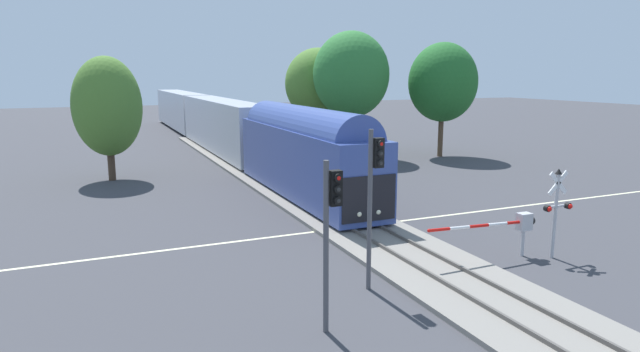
{
  "coord_description": "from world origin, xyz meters",
  "views": [
    {
      "loc": [
        -11.64,
        -22.6,
        7.35
      ],
      "look_at": [
        -0.51,
        3.2,
        2.0
      ],
      "focal_mm": 30.3,
      "sensor_mm": 36.0,
      "label": 1
    }
  ],
  "objects_px": {
    "elm_centre_background": "(318,84)",
    "oak_behind_train": "(107,107)",
    "maple_right_background": "(443,82)",
    "crossing_signal_mast": "(557,204)",
    "oak_far_right": "(351,75)",
    "traffic_signal_median": "(374,184)",
    "traffic_signal_near_left": "(331,219)",
    "commuter_train": "(219,122)",
    "crossing_gate_near": "(514,224)"
  },
  "relations": [
    {
      "from": "oak_far_right",
      "to": "crossing_signal_mast",
      "type": "bearing_deg",
      "value": -99.03
    },
    {
      "from": "commuter_train",
      "to": "elm_centre_background",
      "type": "height_order",
      "value": "elm_centre_background"
    },
    {
      "from": "oak_behind_train",
      "to": "maple_right_background",
      "type": "distance_m",
      "value": 27.69
    },
    {
      "from": "maple_right_background",
      "to": "oak_far_right",
      "type": "bearing_deg",
      "value": 162.59
    },
    {
      "from": "elm_centre_background",
      "to": "oak_far_right",
      "type": "bearing_deg",
      "value": -75.54
    },
    {
      "from": "commuter_train",
      "to": "traffic_signal_median",
      "type": "relative_size",
      "value": 11.65
    },
    {
      "from": "crossing_signal_mast",
      "to": "maple_right_background",
      "type": "bearing_deg",
      "value": 63.76
    },
    {
      "from": "traffic_signal_median",
      "to": "traffic_signal_near_left",
      "type": "height_order",
      "value": "traffic_signal_median"
    },
    {
      "from": "commuter_train",
      "to": "oak_far_right",
      "type": "relative_size",
      "value": 5.91
    },
    {
      "from": "commuter_train",
      "to": "crossing_signal_mast",
      "type": "bearing_deg",
      "value": -81.75
    },
    {
      "from": "oak_behind_train",
      "to": "oak_far_right",
      "type": "height_order",
      "value": "oak_far_right"
    },
    {
      "from": "oak_behind_train",
      "to": "oak_far_right",
      "type": "xyz_separation_m",
      "value": [
        19.86,
        2.51,
        2.12
      ]
    },
    {
      "from": "maple_right_background",
      "to": "oak_behind_train",
      "type": "bearing_deg",
      "value": -179.86
    },
    {
      "from": "traffic_signal_near_left",
      "to": "maple_right_background",
      "type": "bearing_deg",
      "value": 49.3
    },
    {
      "from": "elm_centre_background",
      "to": "commuter_train",
      "type": "bearing_deg",
      "value": 149.97
    },
    {
      "from": "crossing_signal_mast",
      "to": "crossing_gate_near",
      "type": "bearing_deg",
      "value": 154.14
    },
    {
      "from": "elm_centre_background",
      "to": "traffic_signal_median",
      "type": "bearing_deg",
      "value": -109.88
    },
    {
      "from": "traffic_signal_near_left",
      "to": "oak_behind_train",
      "type": "xyz_separation_m",
      "value": [
        -4.71,
        26.6,
        1.75
      ]
    },
    {
      "from": "oak_far_right",
      "to": "maple_right_background",
      "type": "distance_m",
      "value": 8.19
    },
    {
      "from": "crossing_gate_near",
      "to": "elm_centre_background",
      "type": "xyz_separation_m",
      "value": [
        4.55,
        30.79,
        5.0
      ]
    },
    {
      "from": "oak_behind_train",
      "to": "maple_right_background",
      "type": "relative_size",
      "value": 0.85
    },
    {
      "from": "elm_centre_background",
      "to": "crossing_signal_mast",
      "type": "bearing_deg",
      "value": -95.63
    },
    {
      "from": "commuter_train",
      "to": "oak_behind_train",
      "type": "xyz_separation_m",
      "value": [
        -10.32,
        -11.91,
        2.4
      ]
    },
    {
      "from": "traffic_signal_median",
      "to": "oak_far_right",
      "type": "bearing_deg",
      "value": 64.97
    },
    {
      "from": "traffic_signal_median",
      "to": "oak_behind_train",
      "type": "relative_size",
      "value": 0.65
    },
    {
      "from": "crossing_gate_near",
      "to": "traffic_signal_median",
      "type": "bearing_deg",
      "value": -175.12
    },
    {
      "from": "crossing_signal_mast",
      "to": "elm_centre_background",
      "type": "relative_size",
      "value": 0.38
    },
    {
      "from": "traffic_signal_near_left",
      "to": "oak_behind_train",
      "type": "relative_size",
      "value": 0.59
    },
    {
      "from": "crossing_gate_near",
      "to": "traffic_signal_near_left",
      "type": "distance_m",
      "value": 10.05
    },
    {
      "from": "commuter_train",
      "to": "maple_right_background",
      "type": "height_order",
      "value": "maple_right_background"
    },
    {
      "from": "crossing_signal_mast",
      "to": "traffic_signal_median",
      "type": "relative_size",
      "value": 0.66
    },
    {
      "from": "elm_centre_background",
      "to": "oak_behind_train",
      "type": "bearing_deg",
      "value": -159.28
    },
    {
      "from": "traffic_signal_near_left",
      "to": "oak_behind_train",
      "type": "distance_m",
      "value": 27.07
    },
    {
      "from": "oak_far_right",
      "to": "oak_behind_train",
      "type": "bearing_deg",
      "value": -172.79
    },
    {
      "from": "traffic_signal_median",
      "to": "elm_centre_background",
      "type": "distance_m",
      "value": 33.46
    },
    {
      "from": "crossing_signal_mast",
      "to": "oak_behind_train",
      "type": "xyz_separation_m",
      "value": [
        -15.58,
        24.42,
        2.88
      ]
    },
    {
      "from": "crossing_gate_near",
      "to": "traffic_signal_near_left",
      "type": "height_order",
      "value": "traffic_signal_near_left"
    },
    {
      "from": "traffic_signal_near_left",
      "to": "maple_right_background",
      "type": "xyz_separation_m",
      "value": [
        22.94,
        26.67,
        3.2
      ]
    },
    {
      "from": "crossing_gate_near",
      "to": "oak_behind_train",
      "type": "relative_size",
      "value": 0.61
    },
    {
      "from": "crossing_gate_near",
      "to": "oak_behind_train",
      "type": "height_order",
      "value": "oak_behind_train"
    },
    {
      "from": "crossing_signal_mast",
      "to": "elm_centre_background",
      "type": "xyz_separation_m",
      "value": [
        3.1,
        31.49,
        4.16
      ]
    },
    {
      "from": "traffic_signal_median",
      "to": "traffic_signal_near_left",
      "type": "relative_size",
      "value": 1.11
    },
    {
      "from": "crossing_signal_mast",
      "to": "elm_centre_background",
      "type": "height_order",
      "value": "elm_centre_background"
    },
    {
      "from": "crossing_gate_near",
      "to": "traffic_signal_near_left",
      "type": "bearing_deg",
      "value": -162.98
    },
    {
      "from": "crossing_gate_near",
      "to": "crossing_signal_mast",
      "type": "relative_size",
      "value": 1.42
    },
    {
      "from": "crossing_signal_mast",
      "to": "oak_far_right",
      "type": "bearing_deg",
      "value": 80.97
    },
    {
      "from": "crossing_gate_near",
      "to": "elm_centre_background",
      "type": "distance_m",
      "value": 31.52
    },
    {
      "from": "crossing_signal_mast",
      "to": "maple_right_background",
      "type": "height_order",
      "value": "maple_right_background"
    },
    {
      "from": "crossing_signal_mast",
      "to": "oak_behind_train",
      "type": "relative_size",
      "value": 0.43
    },
    {
      "from": "traffic_signal_near_left",
      "to": "commuter_train",
      "type": "bearing_deg",
      "value": 81.72
    }
  ]
}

